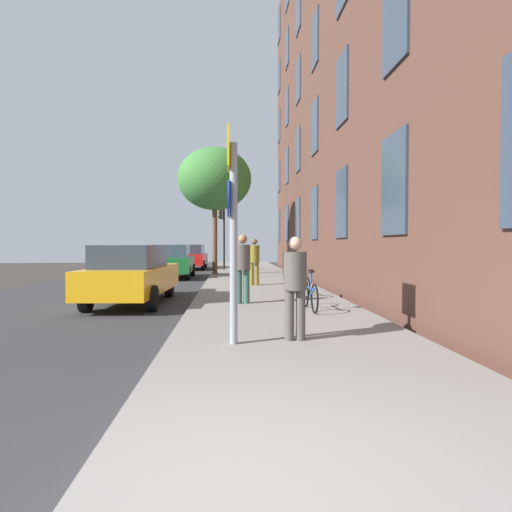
% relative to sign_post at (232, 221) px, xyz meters
% --- Properties ---
extents(ground_plane, '(41.80, 41.80, 0.00)m').
position_rel_sign_post_xyz_m(ground_plane, '(-2.45, 10.98, -2.00)').
color(ground_plane, '#332D28').
extents(road_asphalt, '(7.00, 38.00, 0.01)m').
position_rel_sign_post_xyz_m(road_asphalt, '(-4.55, 10.98, -2.00)').
color(road_asphalt, '#2D2D30').
rests_on(road_asphalt, ground).
extents(sidewalk, '(4.20, 38.00, 0.12)m').
position_rel_sign_post_xyz_m(sidewalk, '(1.05, 10.98, -1.94)').
color(sidewalk, gray).
rests_on(sidewalk, ground).
extents(building_facade, '(0.56, 27.00, 18.33)m').
position_rel_sign_post_xyz_m(building_facade, '(3.65, 10.48, 7.18)').
color(building_facade, '#513328').
rests_on(building_facade, ground).
extents(sign_post, '(0.16, 0.60, 3.28)m').
position_rel_sign_post_xyz_m(sign_post, '(0.00, 0.00, 0.00)').
color(sign_post, gray).
rests_on(sign_post, sidewalk).
extents(traffic_light, '(0.43, 0.24, 3.90)m').
position_rel_sign_post_xyz_m(traffic_light, '(-0.50, 19.07, 0.78)').
color(traffic_light, black).
rests_on(traffic_light, sidewalk).
extents(tree_near, '(3.72, 3.72, 6.42)m').
position_rel_sign_post_xyz_m(tree_near, '(-0.81, 15.07, 2.95)').
color(tree_near, brown).
rests_on(tree_near, sidewalk).
extents(bicycle_0, '(0.42, 1.65, 0.95)m').
position_rel_sign_post_xyz_m(bicycle_0, '(1.82, 3.23, -1.51)').
color(bicycle_0, black).
rests_on(bicycle_0, sidewalk).
extents(bicycle_1, '(0.49, 1.68, 0.91)m').
position_rel_sign_post_xyz_m(bicycle_1, '(2.04, 5.98, -1.53)').
color(bicycle_1, black).
rests_on(bicycle_1, sidewalk).
extents(bicycle_2, '(0.54, 1.56, 0.92)m').
position_rel_sign_post_xyz_m(bicycle_2, '(2.42, 12.07, -1.53)').
color(bicycle_2, black).
rests_on(bicycle_2, sidewalk).
extents(pedestrian_0, '(0.52, 0.52, 1.65)m').
position_rel_sign_post_xyz_m(pedestrian_0, '(1.00, 0.19, -0.94)').
color(pedestrian_0, '#4C4742').
rests_on(pedestrian_0, sidewalk).
extents(pedestrian_1, '(0.42, 0.42, 1.79)m').
position_rel_sign_post_xyz_m(pedestrian_1, '(0.29, 4.42, -0.86)').
color(pedestrian_1, '#33594C').
rests_on(pedestrian_1, sidewalk).
extents(pedestrian_2, '(0.53, 0.53, 1.75)m').
position_rel_sign_post_xyz_m(pedestrian_2, '(0.87, 9.25, -0.88)').
color(pedestrian_2, olive).
rests_on(pedestrian_2, sidewalk).
extents(car_0, '(1.97, 4.57, 1.62)m').
position_rel_sign_post_xyz_m(car_0, '(-2.72, 5.30, -1.16)').
color(car_0, orange).
rests_on(car_0, road_asphalt).
extents(car_1, '(1.96, 3.98, 1.62)m').
position_rel_sign_post_xyz_m(car_1, '(-2.83, 14.07, -1.16)').
color(car_1, '#19662D').
rests_on(car_1, road_asphalt).
extents(car_2, '(1.97, 3.98, 1.62)m').
position_rel_sign_post_xyz_m(car_2, '(-2.59, 21.12, -1.16)').
color(car_2, red).
rests_on(car_2, road_asphalt).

